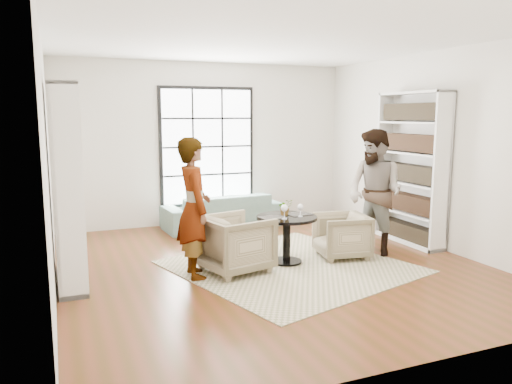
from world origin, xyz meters
name	(u,v)px	position (x,y,z in m)	size (l,w,h in m)	color
ground	(271,265)	(0.00, 0.00, 0.00)	(6.00, 6.00, 0.00)	#5D2B16
room_shell	(256,170)	(0.00, 0.54, 1.26)	(6.00, 6.01, 6.00)	silver
rug	(291,267)	(0.21, -0.19, 0.01)	(2.77, 2.77, 0.01)	tan
pedestal_table	(287,229)	(0.23, -0.01, 0.49)	(0.83, 0.83, 0.67)	black
sofa	(222,211)	(0.11, 2.45, 0.31)	(2.12, 0.83, 0.62)	slate
armchair_left	(236,244)	(-0.55, -0.09, 0.38)	(0.81, 0.83, 0.76)	tan
armchair_right	(341,236)	(1.09, -0.05, 0.32)	(0.69, 0.71, 0.64)	tan
person_left	(194,208)	(-1.10, -0.09, 0.89)	(0.65, 0.42, 1.77)	gray
person_right	(375,192)	(1.64, -0.05, 0.92)	(0.89, 0.70, 1.84)	gray
placemat_left	(273,217)	(0.01, -0.03, 0.67)	(0.34, 0.26, 0.01)	black
placemat_right	(299,214)	(0.45, 0.04, 0.67)	(0.34, 0.26, 0.01)	black
cutlery_left	(273,217)	(0.01, -0.03, 0.68)	(0.14, 0.22, 0.01)	silver
cutlery_right	(299,214)	(0.45, 0.04, 0.68)	(0.14, 0.22, 0.01)	silver
wine_glass_left	(284,209)	(0.12, -0.17, 0.81)	(0.09, 0.09, 0.20)	silver
wine_glass_right	(300,207)	(0.39, -0.10, 0.79)	(0.08, 0.08, 0.18)	silver
flower_centerpiece	(285,207)	(0.23, 0.05, 0.78)	(0.20, 0.18, 0.23)	gray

